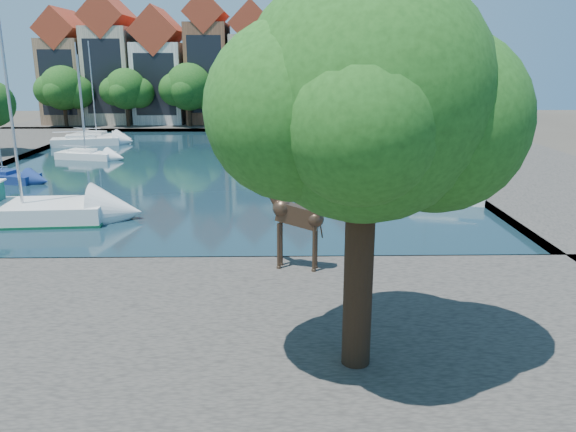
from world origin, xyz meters
name	(u,v)px	position (x,y,z in m)	size (l,w,h in m)	color
ground	(157,267)	(0.00, 0.00, 0.00)	(160.00, 160.00, 0.00)	#38332B
water_basin	(215,167)	(0.00, 24.00, 0.04)	(38.00, 50.00, 0.08)	black
near_quay	(111,339)	(0.00, -7.00, 0.25)	(50.00, 14.00, 0.50)	#47433D
far_quay	(239,123)	(0.00, 56.00, 0.25)	(60.00, 16.00, 0.50)	#47433D
right_quay	(507,163)	(25.00, 24.00, 0.25)	(14.00, 52.00, 0.50)	#47433D
plane_tree	(369,106)	(7.62, -9.01, 7.67)	(8.32, 6.40, 10.62)	#332114
townhouse_west_end	(69,71)	(-23.00, 55.99, 7.36)	(5.44, 9.18, 14.93)	#936F50
townhouse_west_mid	(113,64)	(-17.00, 55.99, 8.23)	(5.94, 9.18, 16.79)	#B9AA8E
townhouse_west_inner	(161,71)	(-10.50, 55.99, 7.35)	(6.43, 9.18, 15.15)	silver
townhouse_center	(208,63)	(-4.00, 55.99, 8.36)	(5.44, 9.18, 16.93)	brown
townhouse_east_inner	(253,68)	(2.00, 55.99, 7.73)	(5.94, 9.18, 15.79)	tan
townhouse_east_mid	(300,65)	(8.50, 55.99, 8.10)	(6.43, 9.18, 16.65)	#C0B5A4
townhouse_east_end	(348,73)	(15.00, 55.99, 7.11)	(5.44, 9.18, 14.43)	#8A5F42
far_tree_far_west	(64,89)	(-21.90, 50.49, 5.18)	(7.28, 5.60, 7.68)	#332114
far_tree_west	(127,90)	(-13.91, 50.49, 5.08)	(6.76, 5.20, 7.36)	#332114
far_tree_mid_west	(190,89)	(-5.89, 50.49, 5.29)	(7.80, 6.00, 8.00)	#332114
far_tree_mid_east	(252,90)	(2.10, 50.49, 5.13)	(7.02, 5.40, 7.52)	#332114
far_tree_east	(314,89)	(10.11, 50.49, 5.24)	(7.54, 5.80, 7.84)	#332114
far_tree_far_east	(376,90)	(18.09, 50.49, 5.08)	(6.76, 5.20, 7.36)	#332114
giraffe_statue	(292,215)	(5.91, -1.44, 2.77)	(3.21, 1.12, 4.63)	#3C2B1E
sailboat_left_b	(3,175)	(-15.00, 17.97, 0.56)	(5.58, 3.18, 9.21)	navy
sailboat_left_c	(86,153)	(-12.16, 27.89, 0.58)	(5.56, 3.04, 10.20)	white
sailboat_left_d	(86,140)	(-15.00, 36.53, 0.68)	(7.15, 3.94, 9.27)	white
sailboat_left_e	(97,135)	(-15.00, 40.34, 0.65)	(6.11, 3.11, 10.70)	silver
sailboat_right_a	(428,191)	(15.00, 11.77, 0.69)	(7.23, 3.96, 12.43)	white
sailboat_right_b	(375,161)	(13.53, 23.14, 0.60)	(5.88, 3.52, 11.50)	navy
sailboat_right_c	(352,145)	(12.77, 32.81, 0.59)	(4.60, 1.70, 9.09)	silver
sailboat_right_d	(335,132)	(12.00, 42.24, 0.66)	(6.70, 3.69, 8.90)	silver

